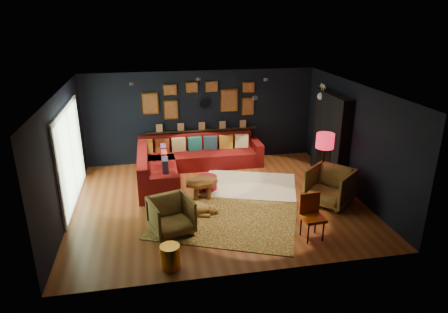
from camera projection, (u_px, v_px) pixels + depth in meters
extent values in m
plane|color=brown|center=(218.00, 201.00, 9.25)|extent=(6.50, 6.50, 0.00)
plane|color=black|center=(201.00, 117.00, 11.33)|extent=(6.50, 0.00, 6.50)
plane|color=black|center=(248.00, 204.00, 6.27)|extent=(6.50, 0.00, 6.50)
plane|color=black|center=(63.00, 157.00, 8.23)|extent=(0.00, 5.50, 5.50)
plane|color=black|center=(354.00, 139.00, 9.36)|extent=(0.00, 5.50, 5.50)
plane|color=beige|center=(218.00, 89.00, 8.35)|extent=(6.50, 6.50, 0.00)
cube|color=maroon|center=(197.00, 159.00, 11.22)|extent=(3.20, 0.95, 0.42)
cube|color=maroon|center=(195.00, 141.00, 11.40)|extent=(3.20, 0.24, 0.46)
cube|color=maroon|center=(256.00, 152.00, 11.47)|extent=(0.22, 0.95, 0.64)
cube|color=maroon|center=(158.00, 177.00, 10.01)|extent=(0.95, 2.20, 0.42)
cube|color=maroon|center=(143.00, 163.00, 9.80)|extent=(0.24, 2.20, 0.46)
cube|color=maroon|center=(159.00, 190.00, 9.05)|extent=(0.95, 0.22, 0.64)
cube|color=gold|center=(146.00, 147.00, 10.97)|extent=(0.38, 0.14, 0.38)
cube|color=brown|center=(162.00, 146.00, 11.05)|extent=(0.38, 0.14, 0.38)
cube|color=tan|center=(179.00, 145.00, 11.12)|extent=(0.38, 0.14, 0.38)
cube|color=#1D7174|center=(195.00, 144.00, 11.20)|extent=(0.38, 0.14, 0.38)
cube|color=#244255|center=(210.00, 143.00, 11.28)|extent=(0.38, 0.14, 0.38)
cube|color=#B58826|center=(226.00, 142.00, 11.36)|extent=(0.38, 0.14, 0.38)
cube|color=#F5F2BB|center=(241.00, 141.00, 11.44)|extent=(0.38, 0.14, 0.38)
cube|color=#582A63|center=(163.00, 152.00, 10.54)|extent=(0.14, 0.38, 0.38)
cube|color=#A0261D|center=(164.00, 159.00, 10.08)|extent=(0.14, 0.38, 0.38)
cube|color=#2C2A46|center=(165.00, 166.00, 9.62)|extent=(0.14, 0.38, 0.38)
cube|color=black|center=(202.00, 130.00, 11.40)|extent=(3.20, 0.12, 0.04)
cube|color=gold|center=(150.00, 103.00, 10.90)|extent=(0.45, 0.03, 0.60)
cube|color=#A75B2F|center=(150.00, 104.00, 10.89)|extent=(0.38, 0.01, 0.51)
cube|color=gold|center=(171.00, 110.00, 11.07)|extent=(0.40, 0.03, 0.55)
cube|color=#A75B2F|center=(171.00, 110.00, 11.05)|extent=(0.34, 0.01, 0.47)
cube|color=gold|center=(170.00, 90.00, 10.88)|extent=(0.38, 0.03, 0.30)
cube|color=#A75B2F|center=(170.00, 90.00, 10.86)|extent=(0.32, 0.01, 0.25)
cube|color=gold|center=(229.00, 100.00, 11.29)|extent=(0.50, 0.03, 0.65)
cube|color=#A75B2F|center=(229.00, 100.00, 11.27)|extent=(0.42, 0.01, 0.55)
cube|color=gold|center=(248.00, 106.00, 11.45)|extent=(0.35, 0.03, 0.50)
cube|color=#A75B2F|center=(248.00, 106.00, 11.44)|extent=(0.30, 0.01, 0.42)
cube|color=gold|center=(248.00, 87.00, 11.26)|extent=(0.35, 0.03, 0.30)
cube|color=#A75B2F|center=(248.00, 87.00, 11.24)|extent=(0.30, 0.01, 0.25)
cube|color=gold|center=(192.00, 87.00, 10.96)|extent=(0.35, 0.03, 0.30)
cube|color=#A75B2F|center=(192.00, 87.00, 10.95)|extent=(0.30, 0.01, 0.25)
cube|color=gold|center=(212.00, 87.00, 11.06)|extent=(0.35, 0.03, 0.30)
cube|color=#A75B2F|center=(212.00, 87.00, 11.04)|extent=(0.30, 0.01, 0.25)
cylinder|color=silver|center=(205.00, 103.00, 11.18)|extent=(0.28, 0.03, 0.28)
cone|color=gold|center=(212.00, 103.00, 11.22)|extent=(0.03, 0.16, 0.03)
cone|color=gold|center=(212.00, 100.00, 11.19)|extent=(0.04, 0.16, 0.04)
cone|color=gold|center=(210.00, 97.00, 11.16)|extent=(0.04, 0.16, 0.04)
cone|color=gold|center=(208.00, 96.00, 11.13)|extent=(0.04, 0.16, 0.04)
cone|color=gold|center=(205.00, 95.00, 11.11)|extent=(0.03, 0.16, 0.03)
cone|color=gold|center=(202.00, 96.00, 11.10)|extent=(0.04, 0.16, 0.04)
cone|color=gold|center=(199.00, 98.00, 11.10)|extent=(0.04, 0.16, 0.04)
cone|color=gold|center=(197.00, 100.00, 11.12)|extent=(0.04, 0.16, 0.04)
cone|color=gold|center=(197.00, 103.00, 11.14)|extent=(0.03, 0.16, 0.03)
cone|color=gold|center=(198.00, 106.00, 11.18)|extent=(0.04, 0.16, 0.04)
cone|color=gold|center=(199.00, 109.00, 11.21)|extent=(0.04, 0.16, 0.04)
cone|color=gold|center=(202.00, 110.00, 11.24)|extent=(0.04, 0.16, 0.04)
cone|color=gold|center=(205.00, 111.00, 11.26)|extent=(0.03, 0.16, 0.03)
cone|color=gold|center=(208.00, 110.00, 11.27)|extent=(0.04, 0.16, 0.04)
cone|color=gold|center=(210.00, 108.00, 11.26)|extent=(0.04, 0.16, 0.04)
cone|color=gold|center=(212.00, 106.00, 11.25)|extent=(0.04, 0.16, 0.04)
cube|color=black|center=(331.00, 137.00, 10.24)|extent=(0.30, 1.60, 2.20)
cube|color=black|center=(326.00, 160.00, 10.45)|extent=(0.20, 0.80, 0.90)
cone|color=white|center=(329.00, 96.00, 10.38)|extent=(0.35, 0.28, 0.28)
sphere|color=white|center=(321.00, 96.00, 10.34)|extent=(0.20, 0.20, 0.20)
cylinder|color=white|center=(323.00, 90.00, 10.23)|extent=(0.02, 0.10, 0.28)
cylinder|color=white|center=(321.00, 89.00, 10.34)|extent=(0.02, 0.10, 0.28)
cube|color=white|center=(71.00, 156.00, 8.86)|extent=(0.04, 2.80, 2.20)
cube|color=#B2D7A5|center=(72.00, 156.00, 8.86)|extent=(0.01, 2.60, 2.00)
cube|color=white|center=(72.00, 156.00, 8.87)|extent=(0.02, 0.06, 2.00)
cylinder|color=black|center=(131.00, 84.00, 9.15)|extent=(0.10, 0.10, 0.06)
cylinder|color=black|center=(198.00, 79.00, 9.80)|extent=(0.10, 0.10, 0.06)
cylinder|color=black|center=(266.00, 80.00, 9.71)|extent=(0.10, 0.10, 0.06)
cylinder|color=black|center=(255.00, 98.00, 7.73)|extent=(0.10, 0.10, 0.06)
cube|color=silver|center=(249.00, 185.00, 10.04)|extent=(2.70, 2.30, 0.03)
cube|color=tan|center=(225.00, 221.00, 8.37)|extent=(3.51, 3.05, 0.02)
cylinder|color=brown|center=(196.00, 193.00, 9.19)|extent=(0.10, 0.10, 0.32)
cylinder|color=brown|center=(209.00, 192.00, 9.24)|extent=(0.10, 0.10, 0.32)
cylinder|color=brown|center=(200.00, 186.00, 9.53)|extent=(0.10, 0.10, 0.32)
cylinder|color=maroon|center=(207.00, 182.00, 9.75)|extent=(0.49, 0.49, 0.32)
imported|color=tan|center=(171.00, 214.00, 7.82)|extent=(0.96, 0.93, 0.80)
imported|color=tan|center=(330.00, 185.00, 8.97)|extent=(1.22, 1.23, 0.92)
cylinder|color=gold|center=(170.00, 257.00, 6.80)|extent=(0.34, 0.34, 0.43)
cylinder|color=black|center=(308.00, 233.00, 7.49)|extent=(0.03, 0.03, 0.44)
cylinder|color=black|center=(323.00, 231.00, 7.57)|extent=(0.03, 0.03, 0.44)
cylinder|color=black|center=(301.00, 225.00, 7.77)|extent=(0.03, 0.03, 0.44)
cylinder|color=black|center=(315.00, 223.00, 7.85)|extent=(0.03, 0.03, 0.44)
cube|color=#E15114|center=(313.00, 218.00, 7.60)|extent=(0.45, 0.45, 0.06)
cube|color=#E15114|center=(309.00, 203.00, 7.67)|extent=(0.42, 0.08, 0.42)
cylinder|color=black|center=(320.00, 192.00, 9.63)|extent=(0.25, 0.25, 0.04)
cylinder|color=black|center=(323.00, 168.00, 9.41)|extent=(0.04, 0.04, 1.22)
cylinder|color=red|center=(325.00, 141.00, 9.18)|extent=(0.41, 0.41, 0.34)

